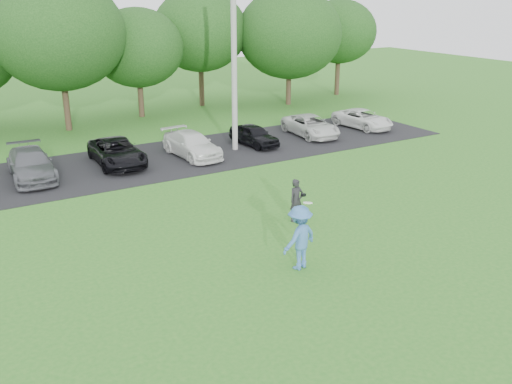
# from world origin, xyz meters

# --- Properties ---
(ground) EXTENTS (100.00, 100.00, 0.00)m
(ground) POSITION_xyz_m (0.00, 0.00, 0.00)
(ground) COLOR #266B1E
(ground) RESTS_ON ground
(parking_lot) EXTENTS (32.00, 6.50, 0.03)m
(parking_lot) POSITION_xyz_m (0.00, 13.00, 0.01)
(parking_lot) COLOR black
(parking_lot) RESTS_ON ground
(utility_pole) EXTENTS (0.28, 0.28, 9.67)m
(utility_pole) POSITION_xyz_m (4.28, 12.76, 4.83)
(utility_pole) COLOR #979692
(utility_pole) RESTS_ON ground
(frisbee_player) EXTENTS (1.41, 1.02, 2.13)m
(frisbee_player) POSITION_xyz_m (-0.47, 0.23, 0.98)
(frisbee_player) COLOR #3C6DAA
(frisbee_player) RESTS_ON ground
(camera_bystander) EXTENTS (0.60, 0.44, 1.55)m
(camera_bystander) POSITION_xyz_m (1.53, 3.28, 0.78)
(camera_bystander) COLOR black
(camera_bystander) RESTS_ON ground
(parked_cars) EXTENTS (28.37, 4.81, 1.25)m
(parked_cars) POSITION_xyz_m (-0.10, 13.01, 0.61)
(parked_cars) COLOR silver
(parked_cars) RESTS_ON parking_lot
(tree_row) EXTENTS (42.39, 9.85, 8.64)m
(tree_row) POSITION_xyz_m (1.51, 22.76, 4.91)
(tree_row) COLOR #38281C
(tree_row) RESTS_ON ground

